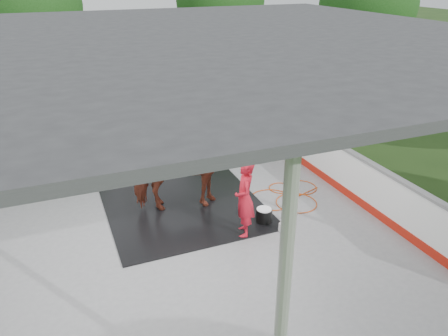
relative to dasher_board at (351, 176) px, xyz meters
name	(u,v)px	position (x,y,z in m)	size (l,w,h in m)	color
ground	(167,237)	(-4.60, 0.00, -0.59)	(100.00, 100.00, 0.00)	#1E3814
concrete_slab	(167,236)	(-4.60, 0.00, -0.57)	(12.00, 10.00, 0.05)	slate
pavilion_structure	(155,44)	(-4.60, 0.00, 3.37)	(12.60, 10.60, 4.05)	beige
dasher_board	(351,176)	(0.00, 0.00, 0.00)	(0.16, 8.00, 1.15)	#AF1C0E
tree_belt	(159,45)	(-4.30, 0.90, 3.20)	(28.00, 28.00, 5.80)	#382314
rubber_mat	(186,209)	(-3.91, 0.88, -0.53)	(3.51, 3.29, 0.03)	black
horse	(184,171)	(-3.91, 0.88, 0.44)	(1.03, 2.26, 1.91)	maroon
handler	(245,198)	(-3.09, -0.55, 0.30)	(0.62, 0.41, 1.69)	red
wash_bucket	(264,215)	(-2.49, -0.30, -0.37)	(0.36, 0.36, 0.33)	black
soap_bottle_a	(281,226)	(-2.33, -0.77, -0.40)	(0.11, 0.11, 0.28)	silver
soap_bottle_b	(286,217)	(-2.02, -0.45, -0.45)	(0.09, 0.09, 0.19)	#338CD8
hose_coil	(287,196)	(-1.44, 0.52, -0.53)	(1.93, 1.61, 0.02)	#B33F0C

